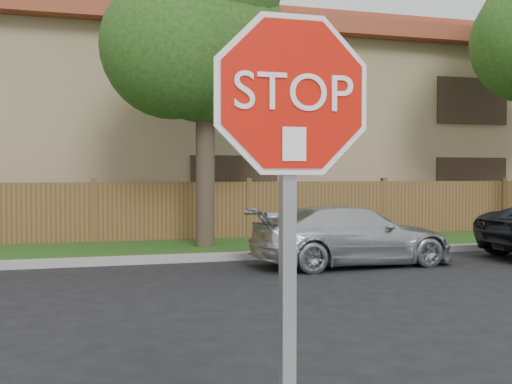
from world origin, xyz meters
name	(u,v)px	position (x,y,z in m)	size (l,w,h in m)	color
far_curb	(96,262)	(0.00, 8.15, 0.07)	(70.00, 0.30, 0.15)	gray
grass_strip	(95,252)	(0.00, 9.80, 0.06)	(70.00, 3.00, 0.12)	#1E4714
fence	(94,214)	(0.00, 11.40, 0.80)	(70.00, 0.12, 1.60)	brown
apartment_building	(92,123)	(0.00, 17.00, 3.53)	(35.20, 9.20, 7.20)	#9C8D61
tree_mid	(207,40)	(2.52, 9.57, 4.87)	(4.80, 3.90, 7.35)	#382B21
stop_sign	(291,167)	(0.75, -1.48, 1.83)	(1.01, 0.13, 2.55)	gray
sedan_right	(352,236)	(4.88, 6.79, 0.59)	(1.65, 4.06, 1.18)	silver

